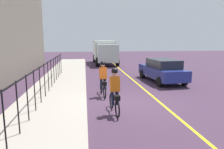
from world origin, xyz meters
TOP-DOWN VIEW (x-y plane):
  - ground_plane at (0.00, 0.00)m, footprint 80.00×80.00m
  - lane_line_centre at (0.00, -1.60)m, footprint 36.00×0.12m
  - sidewalk at (0.00, 3.40)m, footprint 40.00×3.20m
  - iron_fence at (1.00, 3.80)m, footprint 14.12×0.04m
  - cyclist_lead at (-1.34, 0.70)m, footprint 1.71×0.39m
  - cyclist_follow at (1.22, 0.93)m, footprint 1.71×0.39m
  - patrol_sedan at (4.27, -3.46)m, footprint 4.53×2.20m
  - box_truck_background at (15.32, -0.56)m, footprint 6.76×2.65m

SIDE VIEW (x-z plane):
  - ground_plane at x=0.00m, z-range 0.00..0.00m
  - lane_line_centre at x=0.00m, z-range 0.00..0.01m
  - sidewalk at x=0.00m, z-range 0.00..0.15m
  - patrol_sedan at x=4.27m, z-range 0.03..1.61m
  - cyclist_lead at x=-1.34m, z-range 0.00..1.82m
  - cyclist_follow at x=1.22m, z-range 0.00..1.82m
  - iron_fence at x=1.00m, z-range 0.43..2.03m
  - box_truck_background at x=15.32m, z-range 0.16..2.94m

